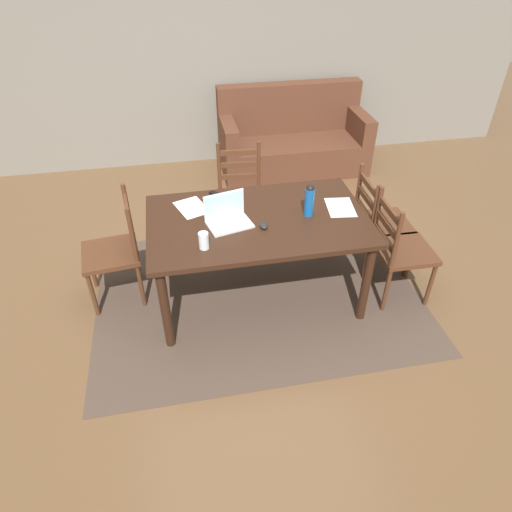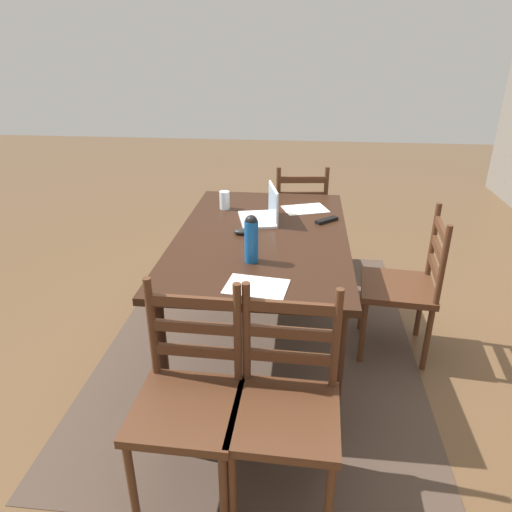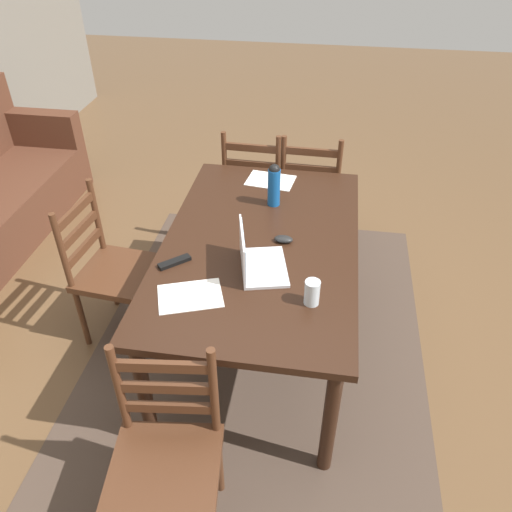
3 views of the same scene
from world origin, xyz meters
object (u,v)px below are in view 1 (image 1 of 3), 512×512
Objects in this scene: couch at (292,141)px; water_bottle at (309,200)px; computer_mouse at (264,225)px; chair_right_near at (400,250)px; laptop at (227,216)px; drinking_glass at (204,241)px; tv_remote at (218,195)px; dining_table at (258,228)px; chair_far_head at (241,197)px; chair_left_far at (115,252)px; chair_right_far at (379,223)px.

water_bottle reaches higher than couch.
water_bottle is at bearing 16.90° from computer_mouse.
laptop is at bearing 171.77° from chair_right_near.
chair_right_near is 9.50× the size of computer_mouse.
tv_remote is (0.19, 0.70, -0.05)m from drinking_glass.
dining_table is 1.79× the size of chair_far_head.
laptop is (-0.24, -0.90, 0.37)m from chair_far_head.
water_bottle is 1.53× the size of tv_remote.
tv_remote is (-0.02, 0.41, -0.05)m from laptop.
chair_left_far is at bearing 169.57° from chair_right_near.
chair_far_head is 1.33m from chair_left_far.
chair_right_near is 1.00× the size of chair_left_far.
chair_right_far is 1.32m from chair_far_head.
drinking_glass is 0.73m from tv_remote.
chair_right_near is 1.17m from computer_mouse.
computer_mouse is 0.59× the size of tv_remote.
couch is (-0.23, 2.14, -0.11)m from chair_right_far.
drinking_glass is (-1.58, -0.51, 0.37)m from chair_right_far.
drinking_glass is at bearing -116.91° from couch.
computer_mouse is 0.59m from tv_remote.
chair_right_near is 2.57m from couch.
chair_right_near is (1.13, -1.10, 0.00)m from chair_far_head.
tv_remote is at bearing 156.48° from chair_right_near.
chair_right_far is at bearing 8.93° from laptop.
drinking_glass is 0.50m from computer_mouse.
tv_remote is at bearing 147.16° from water_bottle.
water_bottle is at bearing -8.63° from chair_left_far.
couch is at bearing 17.39° from tv_remote.
tv_remote is (-1.39, 0.19, 0.32)m from chair_right_far.
chair_right_near is at bearing -90.00° from chair_right_far.
chair_right_far is at bearing 10.40° from dining_table.
chair_right_far is at bearing 18.19° from computer_mouse.
drinking_glass is at bearing -156.88° from computer_mouse.
laptop is at bearing 178.86° from water_bottle.
chair_right_near is at bearing -84.77° from couch.
chair_right_near is 1.44m from laptop.
couch reaches higher than computer_mouse.
chair_left_far is at bearing -133.65° from couch.
dining_table is 0.45m from water_bottle.
couch is 18.00× the size of computer_mouse.
chair_right_near is 2.61× the size of laptop.
water_bottle is 0.79m from tv_remote.
chair_far_head and chair_left_far have the same top height.
water_bottle is (0.39, -0.02, 0.22)m from dining_table.
tv_remote is at bearing -118.06° from chair_far_head.
chair_right_far is at bearing 17.94° from drinking_glass.
chair_left_far is 2.61× the size of laptop.
drinking_glass reaches higher than dining_table.
chair_far_head is 0.53× the size of couch.
chair_right_far is at bearing -83.76° from couch.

